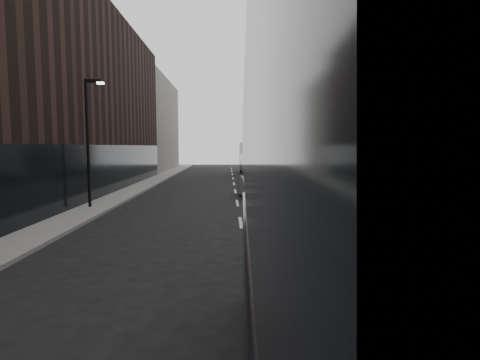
{
  "coord_description": "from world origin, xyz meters",
  "views": [
    {
      "loc": [
        -0.6,
        -2.96,
        3.49
      ],
      "look_at": [
        -0.23,
        8.12,
        2.5
      ],
      "focal_mm": 28.0,
      "sensor_mm": 36.0,
      "label": 1
    }
  ],
  "objects": [
    {
      "name": "street_lamp",
      "position": [
        -8.22,
        18.0,
        4.18
      ],
      "size": [
        1.06,
        0.22,
        7.0
      ],
      "color": "black",
      "rests_on": "sidewalk_left"
    },
    {
      "name": "grey_bus",
      "position": [
        2.57,
        43.02,
        2.16
      ],
      "size": [
        3.13,
        12.56,
        4.03
      ],
      "rotation": [
        0.0,
        0.0,
        0.02
      ],
      "color": "black",
      "rests_on": "ground"
    },
    {
      "name": "building_victorian",
      "position": [
        11.38,
        44.0,
        9.66
      ],
      "size": [
        6.5,
        24.0,
        21.0
      ],
      "color": "slate",
      "rests_on": "ground"
    },
    {
      "name": "building_left_far",
      "position": [
        -11.5,
        52.0,
        6.5
      ],
      "size": [
        5.0,
        20.0,
        13.0
      ],
      "primitive_type": "cube",
      "color": "slate",
      "rests_on": "ground"
    },
    {
      "name": "building_left_mid",
      "position": [
        -11.5,
        30.0,
        7.0
      ],
      "size": [
        5.0,
        24.0,
        14.0
      ],
      "primitive_type": "cube",
      "color": "black",
      "rests_on": "ground"
    },
    {
      "name": "red_bus",
      "position": [
        0.92,
        -0.54,
        2.66
      ],
      "size": [
        3.23,
        11.98,
        4.8
      ],
      "rotation": [
        0.0,
        0.0,
        -0.04
      ],
      "color": "#9B090D",
      "rests_on": "ground"
    },
    {
      "name": "car_a",
      "position": [
        2.76,
        12.77,
        0.65
      ],
      "size": [
        1.83,
        3.93,
        1.3
      ],
      "primitive_type": "imported",
      "rotation": [
        0.0,
        0.0,
        0.08
      ],
      "color": "black",
      "rests_on": "ground"
    },
    {
      "name": "sidewalk_left",
      "position": [
        -8.0,
        25.0,
        0.07
      ],
      "size": [
        2.0,
        80.0,
        0.15
      ],
      "primitive_type": "cube",
      "color": "slate",
      "rests_on": "ground"
    },
    {
      "name": "building_modern_block",
      "position": [
        11.47,
        21.0,
        9.9
      ],
      "size": [
        5.03,
        22.0,
        20.0
      ],
      "color": "gray",
      "rests_on": "ground"
    },
    {
      "name": "sidewalk_right",
      "position": [
        7.5,
        25.0,
        0.07
      ],
      "size": [
        3.0,
        80.0,
        0.15
      ],
      "primitive_type": "cube",
      "color": "slate",
      "rests_on": "ground"
    },
    {
      "name": "car_b",
      "position": [
        1.12,
        22.14,
        0.74
      ],
      "size": [
        2.14,
        4.67,
        1.48
      ],
      "primitive_type": "imported",
      "rotation": [
        0.0,
        0.0,
        0.13
      ],
      "color": "#94969C",
      "rests_on": "ground"
    },
    {
      "name": "car_c",
      "position": [
        3.13,
        30.86,
        0.63
      ],
      "size": [
        2.31,
        4.52,
        1.26
      ],
      "primitive_type": "imported",
      "rotation": [
        0.0,
        0.0,
        0.13
      ],
      "color": "black",
      "rests_on": "ground"
    }
  ]
}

